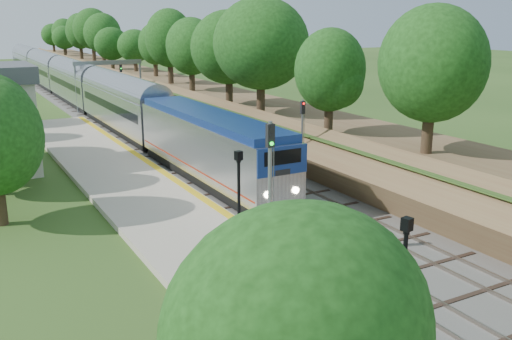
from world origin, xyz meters
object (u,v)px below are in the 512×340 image
signal_platform (270,173)px  train (76,87)px  signal_farside (302,131)px  signal_gantry (108,72)px  lamppost_mid (402,294)px  lamppost_far (239,206)px

signal_platform → train: bearing=87.0°
train → signal_farside: signal_farside is taller
signal_gantry → signal_platform: 48.78m
lamppost_mid → signal_farside: bearing=64.9°
lamppost_mid → signal_platform: bearing=86.8°
train → signal_platform: signal_platform is taller
train → lamppost_far: 54.94m
lamppost_mid → lamppost_far: bearing=92.9°
lamppost_mid → lamppost_far: 10.60m
signal_farside → lamppost_far: bearing=-135.7°
lamppost_mid → lamppost_far: lamppost_far is taller
signal_platform → signal_gantry: bearing=83.7°
lamppost_far → signal_platform: signal_platform is taller
lamppost_far → signal_platform: 2.31m
train → lamppost_far: (-3.98, -54.79, 0.14)m
train → signal_farside: bearing=-82.1°
signal_platform → signal_farside: bearing=50.5°
signal_gantry → lamppost_mid: size_ratio=1.75×
signal_gantry → train: bearing=108.5°
lamppost_mid → signal_farside: size_ratio=0.85×
signal_platform → signal_farside: 14.32m
signal_gantry → train: (-2.47, 7.39, -2.41)m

